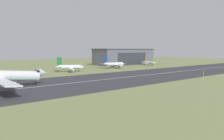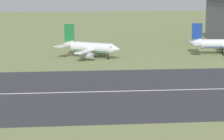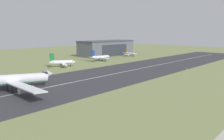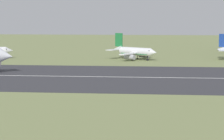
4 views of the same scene
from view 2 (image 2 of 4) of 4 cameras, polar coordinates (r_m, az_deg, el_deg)
name	(u,v)px [view 2 (image 2 of 4)]	position (r m, az deg, el deg)	size (l,w,h in m)	color
runway_strip	(125,91)	(118.38, 1.36, -2.30)	(390.90, 52.61, 0.06)	#333338
runway_centreline	(125,91)	(118.37, 1.36, -2.28)	(351.81, 0.70, 0.01)	silver
airplane_parked_east	(91,48)	(165.35, -2.26, 2.40)	(20.97, 19.99, 10.31)	white
airplane_parked_far_east	(223,44)	(176.66, 11.90, 2.73)	(22.21, 19.64, 10.17)	silver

